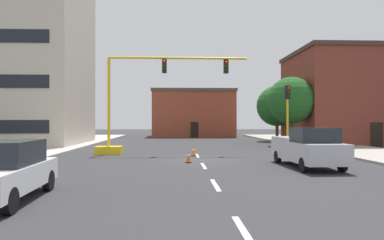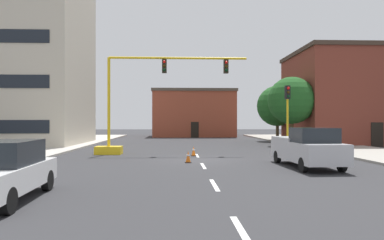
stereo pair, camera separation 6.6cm
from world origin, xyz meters
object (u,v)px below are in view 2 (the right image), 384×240
at_px(traffic_signal_gantry, 130,121).
at_px(sedan_white_near_left, 1,170).
at_px(traffic_light_pole_right, 288,104).
at_px(traffic_cone_roadside_a, 188,157).
at_px(pickup_truck_silver, 307,148).
at_px(tree_right_mid, 292,101).
at_px(tree_right_far, 277,106).
at_px(traffic_cone_roadside_b, 194,151).

distance_m(traffic_signal_gantry, sedan_white_near_left, 14.84).
xyz_separation_m(traffic_light_pole_right, traffic_cone_roadside_a, (-7.12, -4.90, -3.21)).
bearing_deg(traffic_cone_roadside_a, pickup_truck_silver, -20.48).
distance_m(tree_right_mid, tree_right_far, 7.75).
bearing_deg(traffic_light_pole_right, sedan_white_near_left, -132.00).
height_order(traffic_signal_gantry, traffic_light_pole_right, traffic_signal_gantry).
height_order(tree_right_far, pickup_truck_silver, tree_right_far).
height_order(traffic_light_pole_right, pickup_truck_silver, traffic_light_pole_right).
xyz_separation_m(sedan_white_near_left, traffic_cone_roadside_b, (6.16, 13.15, -0.57)).
bearing_deg(traffic_light_pole_right, traffic_cone_roadside_a, -145.47).
height_order(traffic_cone_roadside_a, traffic_cone_roadside_b, traffic_cone_roadside_b).
bearing_deg(traffic_light_pole_right, tree_right_far, 76.60).
distance_m(traffic_signal_gantry, tree_right_far, 21.53).
bearing_deg(tree_right_mid, traffic_cone_roadside_a, -127.50).
distance_m(traffic_signal_gantry, traffic_cone_roadside_a, 6.94).
height_order(tree_right_mid, pickup_truck_silver, tree_right_mid).
bearing_deg(tree_right_far, traffic_signal_gantry, -133.80).
relative_size(traffic_light_pole_right, tree_right_mid, 0.74).
bearing_deg(traffic_cone_roadside_a, traffic_cone_roadside_b, 82.85).
bearing_deg(traffic_light_pole_right, traffic_cone_roadside_b, -170.84).
relative_size(pickup_truck_silver, traffic_cone_roadside_b, 8.38).
relative_size(traffic_light_pole_right, traffic_cone_roadside_a, 7.37).
relative_size(traffic_signal_gantry, traffic_cone_roadside_b, 16.21).
bearing_deg(sedan_white_near_left, traffic_light_pole_right, 48.00).
height_order(traffic_light_pole_right, sedan_white_near_left, traffic_light_pole_right).
bearing_deg(traffic_cone_roadside_a, tree_right_mid, 52.50).
bearing_deg(sedan_white_near_left, tree_right_mid, 54.94).
relative_size(tree_right_far, traffic_cone_roadside_b, 9.79).
xyz_separation_m(traffic_signal_gantry, tree_right_far, (14.86, 15.49, 1.72)).
distance_m(tree_right_mid, sedan_white_near_left, 27.63).
height_order(tree_right_far, traffic_cone_roadside_a, tree_right_far).
xyz_separation_m(traffic_signal_gantry, pickup_truck_silver, (9.82, -7.55, -1.36)).
xyz_separation_m(pickup_truck_silver, traffic_cone_roadside_a, (-5.88, 2.20, -0.66)).
distance_m(traffic_light_pole_right, tree_right_far, 16.39).
xyz_separation_m(traffic_signal_gantry, sedan_white_near_left, (-1.74, -14.67, -1.45)).
bearing_deg(traffic_cone_roadside_a, traffic_signal_gantry, 126.35).
relative_size(tree_right_far, traffic_cone_roadside_a, 9.81).
height_order(traffic_signal_gantry, traffic_cone_roadside_a, traffic_signal_gantry).
xyz_separation_m(tree_right_mid, traffic_cone_roadside_a, (-10.08, -13.13, -3.91)).
bearing_deg(sedan_white_near_left, traffic_signal_gantry, 83.22).
height_order(traffic_signal_gantry, sedan_white_near_left, traffic_signal_gantry).
distance_m(traffic_cone_roadside_a, traffic_cone_roadside_b, 3.86).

